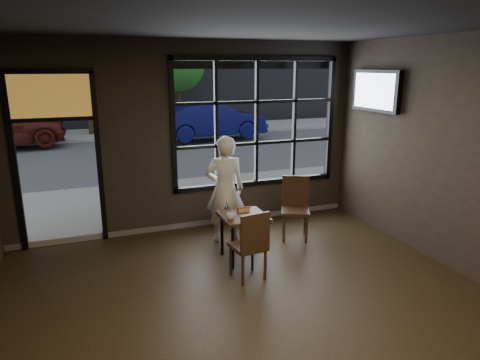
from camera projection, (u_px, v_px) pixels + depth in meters
name	position (u px, v px, depth m)	size (l,w,h in m)	color
floor	(278.00, 342.00, 4.45)	(6.00, 7.00, 0.02)	black
ceiling	(287.00, 12.00, 3.63)	(6.00, 7.00, 0.02)	black
window_frame	(256.00, 123.00, 7.56)	(3.06, 0.12, 2.28)	black
stained_transom	(51.00, 96.00, 6.30)	(1.20, 0.06, 0.70)	orange
street_asphalt	(109.00, 113.00, 26.17)	(60.00, 41.00, 0.04)	#545456
cafe_table	(243.00, 237.00, 6.26)	(0.64, 0.64, 0.69)	#321F13
chair_near	(248.00, 244.00, 5.68)	(0.42, 0.42, 0.97)	#321F13
chair_window	(295.00, 209.00, 6.98)	(0.44, 0.44, 1.02)	#321F13
man	(225.00, 189.00, 6.82)	(0.63, 0.42, 1.74)	silver
hotdog	(244.00, 210.00, 6.31)	(0.20, 0.08, 0.06)	tan
cup	(230.00, 216.00, 5.98)	(0.12, 0.12, 0.10)	silver
tv	(376.00, 91.00, 7.10)	(0.13, 1.16, 0.68)	black
navy_car	(211.00, 120.00, 16.25)	(1.46, 4.19, 1.38)	#0B0E49
tree_left	(85.00, 63.00, 16.71)	(2.40, 2.40, 4.09)	#332114
tree_right	(177.00, 64.00, 18.34)	(2.38, 2.38, 4.06)	#332114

